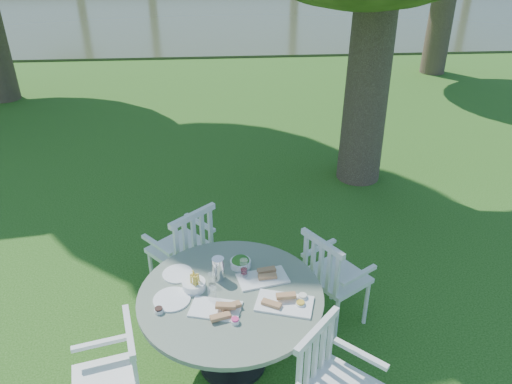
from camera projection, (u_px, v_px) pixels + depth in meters
ground at (257, 271)px, 5.30m from camera, size 140.00×140.00×0.00m
table at (231, 307)px, 3.92m from camera, size 1.44×1.44×0.75m
chair_ne at (329, 274)px, 4.35m from camera, size 0.65×0.66×0.97m
chair_nw at (187, 247)px, 4.66m from camera, size 0.70×0.69×1.01m
chair_sw at (119, 375)px, 3.41m from camera, size 0.55×0.58×0.95m
chair_se at (329, 380)px, 3.35m from camera, size 0.67×0.68×0.98m
tableware at (226, 284)px, 3.90m from camera, size 1.23×0.77×0.20m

